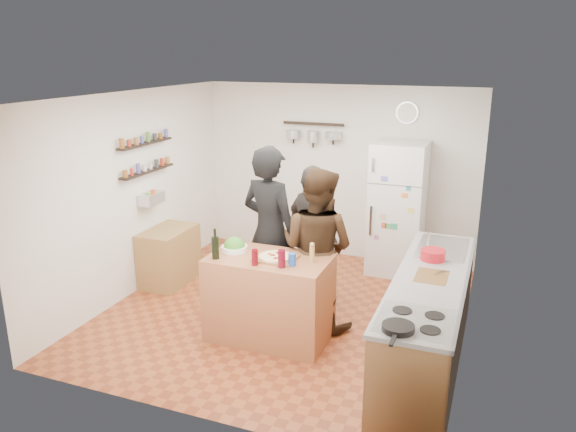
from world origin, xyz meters
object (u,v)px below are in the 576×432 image
at_px(salad_bowl, 234,248).
at_px(skillet, 398,328).
at_px(prep_island, 269,298).
at_px(salt_canister, 292,260).
at_px(person_center, 317,248).
at_px(fridge, 397,208).
at_px(side_table, 169,256).
at_px(counter_run, 428,322).
at_px(wall_clock, 407,113).
at_px(wine_bottle, 215,248).
at_px(person_left, 270,232).
at_px(pepper_mill, 312,254).
at_px(person_back, 312,235).
at_px(red_bowl, 433,255).

xyz_separation_m(salad_bowl, skillet, (1.95, -1.15, 0.01)).
relative_size(prep_island, salt_canister, 9.87).
bearing_deg(salad_bowl, person_center, 29.27).
height_order(salt_canister, fridge, fridge).
distance_m(prep_island, side_table, 2.02).
height_order(salad_bowl, counter_run, salad_bowl).
bearing_deg(wall_clock, wine_bottle, -115.37).
bearing_deg(fridge, salt_canister, -103.19).
xyz_separation_m(prep_island, counter_run, (1.63, 0.07, -0.01)).
bearing_deg(wall_clock, salad_bowl, -116.21).
relative_size(prep_island, wine_bottle, 5.49).
xyz_separation_m(person_left, person_center, (0.59, -0.08, -0.09)).
xyz_separation_m(prep_island, person_center, (0.36, 0.49, 0.44)).
relative_size(salad_bowl, person_left, 0.14).
relative_size(pepper_mill, person_back, 0.10).
distance_m(prep_island, pepper_mill, 0.70).
relative_size(person_back, skillet, 6.68).
distance_m(prep_island, person_left, 0.81).
relative_size(salt_canister, person_left, 0.06).
height_order(prep_island, wine_bottle, wine_bottle).
height_order(pepper_mill, wall_clock, wall_clock).
bearing_deg(fridge, salad_bowl, -119.35).
height_order(person_back, red_bowl, person_back).
bearing_deg(pepper_mill, wine_bottle, -164.13).
relative_size(pepper_mill, salt_canister, 1.27).
bearing_deg(counter_run, person_left, 165.06).
bearing_deg(wine_bottle, prep_island, 23.75).
bearing_deg(prep_island, salad_bowl, 173.21).
bearing_deg(pepper_mill, red_bowl, 22.54).
relative_size(prep_island, person_left, 0.63).
height_order(prep_island, counter_run, prep_island).
xyz_separation_m(person_center, red_bowl, (1.22, 0.03, 0.08)).
bearing_deg(prep_island, red_bowl, 18.19).
relative_size(skillet, red_bowl, 1.00).
distance_m(salad_bowl, pepper_mill, 0.87).
bearing_deg(red_bowl, wall_clock, 107.83).
bearing_deg(wine_bottle, salt_canister, 7.13).
distance_m(person_left, fridge, 2.12).
height_order(pepper_mill, fridge, fridge).
height_order(salt_canister, person_center, person_center).
bearing_deg(prep_island, wall_clock, 71.87).
xyz_separation_m(pepper_mill, person_left, (-0.68, 0.51, -0.00)).
distance_m(salad_bowl, wine_bottle, 0.29).
relative_size(person_left, person_center, 1.10).
height_order(salad_bowl, wine_bottle, wine_bottle).
height_order(wall_clock, side_table, wall_clock).
relative_size(person_left, skillet, 7.87).
bearing_deg(red_bowl, skillet, -91.77).
bearing_deg(counter_run, salt_canister, -172.05).
xyz_separation_m(wine_bottle, person_left, (0.27, 0.78, -0.04)).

